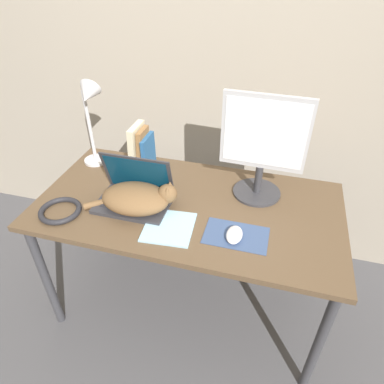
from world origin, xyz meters
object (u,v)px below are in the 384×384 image
object	(u,v)px
cat	(138,198)
computer_mouse	(234,235)
laptop	(135,195)
desk_lamp	(89,110)
cable_coil	(60,211)
external_monitor	(263,146)
book_row	(141,148)
notepad	(169,227)

from	to	relation	value
cat	computer_mouse	bearing A→B (deg)	-9.56
laptop	desk_lamp	bearing A→B (deg)	141.24
cat	cable_coil	xyz separation A→B (m)	(-0.34, -0.13, -0.05)
laptop	computer_mouse	world-z (taller)	laptop
computer_mouse	desk_lamp	xyz separation A→B (m)	(-0.83, 0.38, 0.31)
external_monitor	book_row	xyz separation A→B (m)	(-0.65, 0.10, -0.16)
laptop	cable_coil	distance (m)	0.35
laptop	notepad	bearing A→B (deg)	-31.28
notepad	laptop	bearing A→B (deg)	148.72
desk_lamp	notepad	size ratio (longest dim) A/B	2.03
cat	notepad	bearing A→B (deg)	-27.25
computer_mouse	book_row	world-z (taller)	book_row
computer_mouse	cable_coil	xyz separation A→B (m)	(-0.80, -0.05, -0.00)
book_row	desk_lamp	distance (m)	0.33
computer_mouse	notepad	distance (m)	0.29
desk_lamp	notepad	bearing A→B (deg)	-36.00
external_monitor	notepad	bearing A→B (deg)	-133.37
desk_lamp	cat	bearing A→B (deg)	-39.73
laptop	book_row	distance (m)	0.35
desk_lamp	notepad	world-z (taller)	desk_lamp
external_monitor	notepad	size ratio (longest dim) A/B	2.13
cat	computer_mouse	xyz separation A→B (m)	(0.47, -0.08, -0.04)
notepad	computer_mouse	bearing A→B (deg)	2.82
laptop	book_row	bearing A→B (deg)	106.19
book_row	notepad	size ratio (longest dim) A/B	1.01
laptop	book_row	world-z (taller)	book_row
cat	book_row	world-z (taller)	book_row
external_monitor	book_row	bearing A→B (deg)	171.53
cat	external_monitor	distance (m)	0.62
book_row	cable_coil	xyz separation A→B (m)	(-0.21, -0.49, -0.10)
cat	book_row	size ratio (longest dim) A/B	1.78
external_monitor	cable_coil	xyz separation A→B (m)	(-0.86, -0.39, -0.25)
external_monitor	desk_lamp	world-z (taller)	external_monitor
laptop	desk_lamp	xyz separation A→B (m)	(-0.33, 0.27, 0.28)
cable_coil	external_monitor	bearing A→B (deg)	24.76
external_monitor	desk_lamp	distance (m)	0.89
book_row	desk_lamp	bearing A→B (deg)	-165.56
computer_mouse	notepad	world-z (taller)	computer_mouse
laptop	computer_mouse	distance (m)	0.51
laptop	cat	xyz separation A→B (m)	(0.03, -0.04, 0.01)
laptop	cat	bearing A→B (deg)	-48.06
computer_mouse	desk_lamp	distance (m)	0.96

